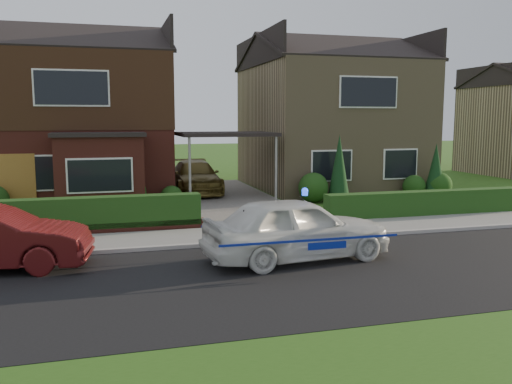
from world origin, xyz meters
name	(u,v)px	position (x,y,z in m)	size (l,w,h in m)	color
ground	(335,273)	(0.00, 0.00, 0.00)	(120.00, 120.00, 0.00)	#275015
road	(335,273)	(0.00, 0.00, 0.00)	(60.00, 6.00, 0.02)	black
kerb	(289,240)	(0.00, 3.05, 0.06)	(60.00, 0.16, 0.12)	#9E9993
sidewalk	(278,232)	(0.00, 4.10, 0.05)	(60.00, 2.00, 0.10)	slate
grass_verge	(493,378)	(0.00, -5.00, 0.00)	(60.00, 4.00, 0.01)	#275015
driveway	(226,198)	(0.00, 11.00, 0.06)	(3.80, 12.00, 0.12)	#666059
house_left	(78,107)	(-5.78, 13.90, 3.81)	(7.50, 9.53, 7.25)	maroon
house_right	(329,111)	(5.80, 13.99, 3.66)	(7.50, 8.06, 7.25)	#8F7A58
carport_link	(226,135)	(0.00, 10.95, 2.66)	(3.80, 3.00, 2.77)	black
garage_door	(2,184)	(-8.25, 9.96, 1.05)	(2.20, 0.10, 2.10)	brown
dwarf_wall	(69,231)	(-5.80, 5.30, 0.18)	(7.70, 0.25, 0.36)	maroon
hedge_left	(70,236)	(-5.80, 5.45, 0.00)	(7.50, 0.55, 0.90)	#163A12
hedge_right	(428,217)	(5.80, 5.35, 0.00)	(7.50, 0.55, 0.80)	#163A12
shrub_left_mid	(128,193)	(-4.00, 9.30, 0.66)	(1.32, 1.32, 1.32)	#163A12
shrub_left_near	(172,197)	(-2.40, 9.60, 0.42)	(0.84, 0.84, 0.84)	#163A12
shrub_right_near	(313,188)	(3.20, 9.40, 0.60)	(1.20, 1.20, 1.20)	#163A12
shrub_right_mid	(414,186)	(7.80, 9.50, 0.48)	(0.96, 0.96, 0.96)	#163A12
shrub_right_far	(439,185)	(8.80, 9.20, 0.54)	(1.08, 1.08, 1.08)	#163A12
conifer_a	(339,170)	(4.20, 9.20, 1.30)	(0.90, 0.90, 2.60)	black
conifer_b	(435,172)	(8.60, 9.20, 1.10)	(0.90, 0.90, 2.20)	black
police_car	(297,229)	(-0.47, 1.20, 0.76)	(4.08, 4.62, 1.68)	silver
driveway_car	(195,177)	(-1.00, 12.70, 0.80)	(1.91, 4.69, 1.36)	brown
potted_plant_b	(182,214)	(-2.50, 6.00, 0.39)	(0.43, 0.34, 0.78)	gray
potted_plant_c	(182,213)	(-2.50, 6.00, 0.40)	(0.45, 0.45, 0.81)	gray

